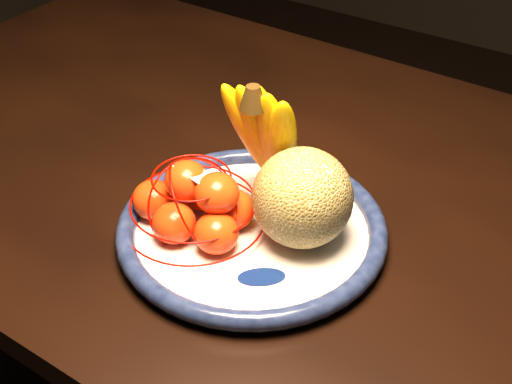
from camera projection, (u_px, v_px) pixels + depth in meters
The scene contains 6 objects.
dining_table at pixel (248, 203), 1.13m from camera, with size 1.48×0.91×0.73m.
fruit_bowl at pixel (252, 230), 0.94m from camera, with size 0.36×0.36×0.03m.
cantaloupe at pixel (302, 198), 0.89m from camera, with size 0.13×0.13×0.13m, color olive.
banana_bunch at pixel (268, 133), 0.94m from camera, with size 0.14×0.13×0.21m.
mandarin_bag at pixel (196, 205), 0.92m from camera, with size 0.23×0.23×0.12m.
price_tag at pixel (200, 176), 0.89m from camera, with size 0.07×0.03×0.00m, color white.
Camera 1 is at (0.49, -0.66, 1.35)m, focal length 50.00 mm.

